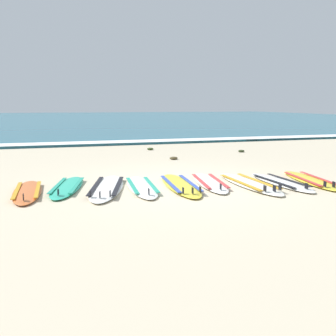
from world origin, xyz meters
The scene contains 15 objects.
ground_plane centered at (0.00, 0.00, 0.00)m, with size 80.00×80.00×0.00m, color beige.
sea centered at (0.00, 37.82, 0.05)m, with size 80.00×60.00×0.10m, color #23667A.
wave_foam_strip centered at (0.00, 8.39, 0.06)m, with size 80.00×1.15×0.11m, color white.
surfboard_0 centered at (-3.05, 0.07, 0.04)m, with size 0.52×2.07×0.18m.
surfboard_1 centered at (-2.31, 0.28, 0.04)m, with size 0.96×2.17×0.18m.
surfboard_2 centered at (-1.55, 0.01, 0.04)m, with size 1.21×2.54×0.18m.
surfboard_3 centered at (-0.87, -0.11, 0.04)m, with size 0.67×2.18×0.18m.
surfboard_4 centered at (-0.08, -0.19, 0.04)m, with size 0.76×2.39×0.18m.
surfboard_5 centered at (0.60, -0.13, 0.04)m, with size 0.83×2.17×0.18m.
surfboard_6 centered at (1.36, -0.44, 0.04)m, with size 0.65×2.40×0.18m.
surfboard_7 centered at (2.06, -0.54, 0.04)m, with size 0.61×2.11×0.18m.
surfboard_8 centered at (2.81, -0.54, 0.04)m, with size 0.84×2.26×0.18m.
seaweed_clump_near_shoreline centered at (0.81, 6.02, 0.04)m, with size 0.24×0.20×0.09m, color #384723.
seaweed_clump_mid_sand centered at (3.76, 4.49, 0.04)m, with size 0.23×0.19×0.08m, color #2D381E.
seaweed_clump_by_the_boards centered at (0.93, 3.47, 0.04)m, with size 0.25×0.20×0.09m, color #4C4228.
Camera 1 is at (-2.43, -7.27, 1.67)m, focal length 39.69 mm.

